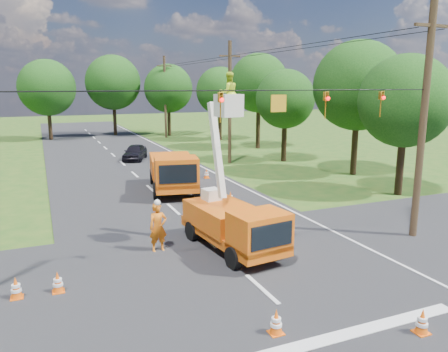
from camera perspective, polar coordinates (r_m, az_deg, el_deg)
name	(u,v)px	position (r m, az deg, el deg)	size (l,w,h in m)	color
ground	(135,175)	(32.76, -11.57, 0.13)	(140.00, 140.00, 0.00)	#245118
road_main	(135,175)	(32.76, -11.57, 0.13)	(12.00, 100.00, 0.06)	black
road_cross	(236,267)	(16.21, 1.59, -11.77)	(56.00, 10.00, 0.07)	black
stop_bar	(320,343)	(12.22, 12.45, -20.52)	(9.00, 0.45, 0.02)	silver
edge_line	(206,169)	(34.26, -2.37, 0.87)	(0.12, 90.00, 0.02)	silver
bucket_truck	(234,215)	(17.24, 1.27, -5.06)	(2.67, 5.61, 6.97)	#E75110
second_truck	(173,171)	(27.07, -6.66, 0.64)	(3.65, 6.93, 2.47)	#E75110
ground_worker	(158,227)	(17.47, -8.60, -6.66)	(0.72, 0.47, 1.98)	orange
distant_car	(135,152)	(39.27, -11.55, 3.06)	(1.63, 4.05, 1.38)	black
traffic_cone_0	(276,322)	(12.19, 6.82, -18.42)	(0.38, 0.38, 0.71)	#F25B0C
traffic_cone_1	(422,322)	(13.21, 24.46, -16.93)	(0.38, 0.38, 0.71)	#F25B0C
traffic_cone_2	(224,216)	(20.91, -0.03, -5.23)	(0.38, 0.38, 0.71)	#F25B0C
traffic_cone_3	(230,198)	(24.22, 0.83, -2.85)	(0.38, 0.38, 0.71)	#F25B0C
traffic_cone_4	(58,282)	(15.15, -20.89, -12.85)	(0.38, 0.38, 0.71)	#F25B0C
traffic_cone_5	(16,288)	(15.25, -25.52, -13.08)	(0.38, 0.38, 0.71)	#F25B0C
traffic_cone_6	(207,174)	(30.82, -2.29, 0.32)	(0.38, 0.38, 0.71)	#F25B0C
pole_right_near	(423,119)	(20.00, 24.60, 6.80)	(1.80, 0.30, 10.00)	#4C3823
pole_right_mid	(230,102)	(36.61, 0.76, 9.63)	(1.80, 0.30, 10.00)	#4C3823
pole_right_far	(165,96)	(55.50, -7.70, 10.26)	(1.80, 0.30, 10.00)	#4C3823
signal_span	(294,102)	(15.92, 9.13, 9.49)	(18.00, 0.29, 1.07)	black
tree_right_a	(406,101)	(27.73, 22.62, 9.00)	(5.40, 5.40, 8.28)	#382616
tree_right_b	(358,86)	(33.16, 17.13, 11.20)	(6.40, 6.40, 9.65)	#382616
tree_right_c	(285,99)	(37.87, 8.01, 9.90)	(5.00, 5.00, 7.83)	#382616
tree_right_d	(259,83)	(45.62, 4.57, 11.99)	(6.00, 6.00, 9.70)	#382616
tree_right_e	(220,91)	(52.47, -0.54, 11.05)	(5.60, 5.60, 8.63)	#382616
tree_far_a	(47,88)	(56.52, -22.12, 10.64)	(6.60, 6.60, 9.50)	#382616
tree_far_b	(113,83)	(59.23, -14.31, 11.74)	(7.00, 7.00, 10.32)	#382616
tree_far_c	(168,89)	(57.68, -7.28, 11.27)	(6.20, 6.20, 9.18)	#382616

